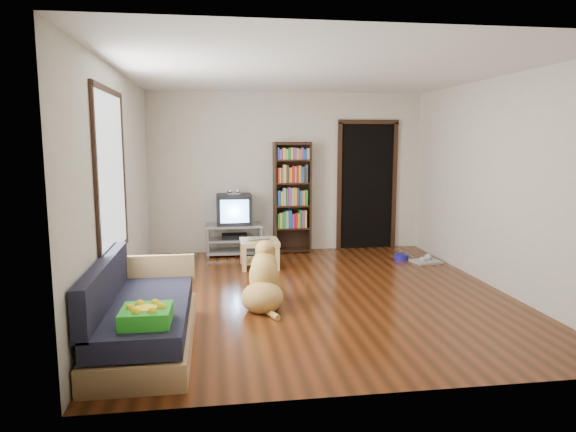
{
  "coord_description": "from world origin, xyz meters",
  "views": [
    {
      "loc": [
        -1.21,
        -5.88,
        1.84
      ],
      "look_at": [
        -0.31,
        0.34,
        0.9
      ],
      "focal_mm": 32.0,
      "sensor_mm": 36.0,
      "label": 1
    }
  ],
  "objects": [
    {
      "name": "green_cushion",
      "position": [
        -1.75,
        -1.94,
        0.48
      ],
      "size": [
        0.39,
        0.39,
        0.13
      ],
      "primitive_type": "cube",
      "rotation": [
        0.0,
        0.0,
        -0.02
      ],
      "color": "green",
      "rests_on": "sofa"
    },
    {
      "name": "coffee_table",
      "position": [
        -0.58,
        1.39,
        0.28
      ],
      "size": [
        0.55,
        0.55,
        0.4
      ],
      "color": "tan",
      "rests_on": "ground"
    },
    {
      "name": "wall_right",
      "position": [
        2.25,
        0.0,
        1.3
      ],
      "size": [
        0.0,
        5.0,
        5.0
      ],
      "primitive_type": "plane",
      "rotation": [
        1.57,
        0.0,
        -1.57
      ],
      "color": "beige",
      "rests_on": "ground"
    },
    {
      "name": "window",
      "position": [
        -2.23,
        -0.5,
        1.5
      ],
      "size": [
        0.03,
        1.46,
        1.7
      ],
      "color": "white",
      "rests_on": "wall_left"
    },
    {
      "name": "crt_tv",
      "position": [
        -0.9,
        2.27,
        0.74
      ],
      "size": [
        0.55,
        0.52,
        0.58
      ],
      "color": "black",
      "rests_on": "tv_stand"
    },
    {
      "name": "ceiling",
      "position": [
        0.0,
        0.0,
        2.6
      ],
      "size": [
        5.0,
        5.0,
        0.0
      ],
      "primitive_type": "plane",
      "rotation": [
        3.14,
        0.0,
        0.0
      ],
      "color": "white",
      "rests_on": "ground"
    },
    {
      "name": "dog_bowl",
      "position": [
        1.64,
        1.55,
        0.04
      ],
      "size": [
        0.22,
        0.22,
        0.08
      ],
      "primitive_type": "cylinder",
      "color": "#1C169C",
      "rests_on": "ground"
    },
    {
      "name": "dog",
      "position": [
        -0.69,
        -0.4,
        0.27
      ],
      "size": [
        0.54,
        0.91,
        0.74
      ],
      "color": "gold",
      "rests_on": "ground"
    },
    {
      "name": "grey_rag",
      "position": [
        1.94,
        1.3,
        0.01
      ],
      "size": [
        0.45,
        0.38,
        0.03
      ],
      "primitive_type": "cube",
      "rotation": [
        0.0,
        0.0,
        0.16
      ],
      "color": "#A8A8A8",
      "rests_on": "ground"
    },
    {
      "name": "wall_front",
      "position": [
        0.0,
        -2.5,
        1.3
      ],
      "size": [
        4.5,
        0.0,
        4.5
      ],
      "primitive_type": "plane",
      "rotation": [
        -1.57,
        0.0,
        0.0
      ],
      "color": "beige",
      "rests_on": "ground"
    },
    {
      "name": "ground",
      "position": [
        0.0,
        0.0,
        0.0
      ],
      "size": [
        5.0,
        5.0,
        0.0
      ],
      "primitive_type": "plane",
      "color": "#58260F",
      "rests_on": "ground"
    },
    {
      "name": "sofa",
      "position": [
        -1.87,
        -1.38,
        0.26
      ],
      "size": [
        0.8,
        1.8,
        0.8
      ],
      "color": "tan",
      "rests_on": "ground"
    },
    {
      "name": "laptop",
      "position": [
        -0.58,
        1.36,
        0.41
      ],
      "size": [
        0.31,
        0.2,
        0.02
      ],
      "primitive_type": "imported",
      "rotation": [
        0.0,
        0.0,
        0.0
      ],
      "color": "silver",
      "rests_on": "coffee_table"
    },
    {
      "name": "doorway",
      "position": [
        1.35,
        2.48,
        1.12
      ],
      "size": [
        1.03,
        0.05,
        2.19
      ],
      "color": "black",
      "rests_on": "wall_back"
    },
    {
      "name": "wall_left",
      "position": [
        -2.25,
        0.0,
        1.3
      ],
      "size": [
        0.0,
        5.0,
        5.0
      ],
      "primitive_type": "plane",
      "rotation": [
        1.57,
        0.0,
        1.57
      ],
      "color": "beige",
      "rests_on": "ground"
    },
    {
      "name": "wall_back",
      "position": [
        0.0,
        2.5,
        1.3
      ],
      "size": [
        4.5,
        0.0,
        4.5
      ],
      "primitive_type": "plane",
      "rotation": [
        1.57,
        0.0,
        0.0
      ],
      "color": "beige",
      "rests_on": "ground"
    },
    {
      "name": "tv_stand",
      "position": [
        -0.9,
        2.25,
        0.27
      ],
      "size": [
        0.9,
        0.45,
        0.5
      ],
      "color": "#99999E",
      "rests_on": "ground"
    },
    {
      "name": "bookshelf",
      "position": [
        0.05,
        2.34,
        1.0
      ],
      "size": [
        0.6,
        0.3,
        1.8
      ],
      "color": "black",
      "rests_on": "ground"
    }
  ]
}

